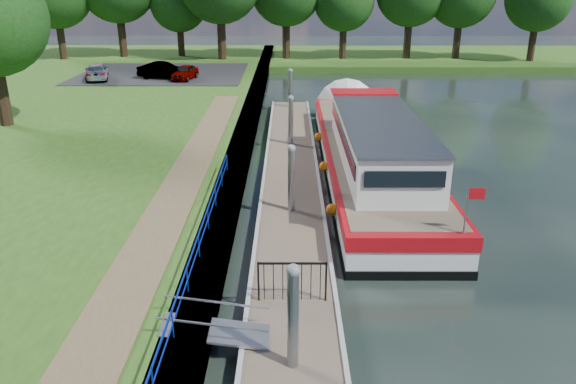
{
  "coord_description": "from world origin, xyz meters",
  "views": [
    {
      "loc": [
        -0.08,
        -10.89,
        8.55
      ],
      "look_at": [
        -0.12,
        7.77,
        1.4
      ],
      "focal_mm": 35.0,
      "sensor_mm": 36.0,
      "label": 1
    }
  ],
  "objects_px": {
    "pontoon": "(291,176)",
    "barge": "(368,148)",
    "car_a": "(185,72)",
    "car_c": "(97,72)",
    "car_b": "(163,70)"
  },
  "relations": [
    {
      "from": "pontoon",
      "to": "car_a",
      "type": "distance_m",
      "value": 23.38
    },
    {
      "from": "pontoon",
      "to": "barge",
      "type": "bearing_deg",
      "value": 20.71
    },
    {
      "from": "pontoon",
      "to": "car_b",
      "type": "distance_m",
      "value": 24.52
    },
    {
      "from": "pontoon",
      "to": "car_a",
      "type": "xyz_separation_m",
      "value": [
        -8.5,
        21.75,
        1.23
      ]
    },
    {
      "from": "pontoon",
      "to": "car_c",
      "type": "xyz_separation_m",
      "value": [
        -15.59,
        21.68,
        1.27
      ]
    },
    {
      "from": "car_c",
      "to": "pontoon",
      "type": "bearing_deg",
      "value": 109.85
    },
    {
      "from": "car_a",
      "to": "car_c",
      "type": "bearing_deg",
      "value": -168.28
    },
    {
      "from": "pontoon",
      "to": "barge",
      "type": "relative_size",
      "value": 1.42
    },
    {
      "from": "barge",
      "to": "car_a",
      "type": "distance_m",
      "value": 23.71
    },
    {
      "from": "car_a",
      "to": "car_c",
      "type": "relative_size",
      "value": 0.8
    },
    {
      "from": "pontoon",
      "to": "car_a",
      "type": "bearing_deg",
      "value": 111.35
    },
    {
      "from": "pontoon",
      "to": "car_c",
      "type": "bearing_deg",
      "value": 125.72
    },
    {
      "from": "car_b",
      "to": "car_c",
      "type": "height_order",
      "value": "car_b"
    },
    {
      "from": "car_b",
      "to": "pontoon",
      "type": "bearing_deg",
      "value": -143.1
    },
    {
      "from": "pontoon",
      "to": "car_c",
      "type": "relative_size",
      "value": 7.0
    }
  ]
}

